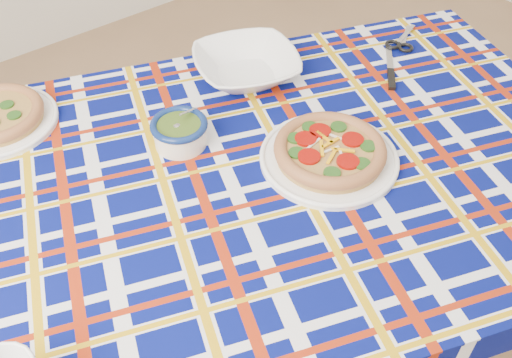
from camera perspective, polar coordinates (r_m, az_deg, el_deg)
floor at (r=2.11m, az=11.31°, el=-6.28°), size 4.00×4.00×0.00m
dining_table at (r=1.30m, az=0.35°, el=-1.69°), size 1.82×1.48×0.74m
tablecloth at (r=1.28m, az=0.36°, el=-0.93°), size 1.86×1.52×0.10m
main_focaccia_plate at (r=1.26m, az=7.39°, el=2.86°), size 0.41×0.41×0.06m
pesto_bowl at (r=1.30m, az=-7.66°, el=4.82°), size 0.16×0.16×0.08m
serving_bowl at (r=1.51m, az=-0.97°, el=11.24°), size 0.35×0.35×0.07m
table_knife at (r=1.63m, az=13.20°, el=11.65°), size 0.18×0.17×0.01m
kitchen_scissors at (r=1.75m, az=14.76°, el=13.80°), size 0.20×0.15×0.02m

